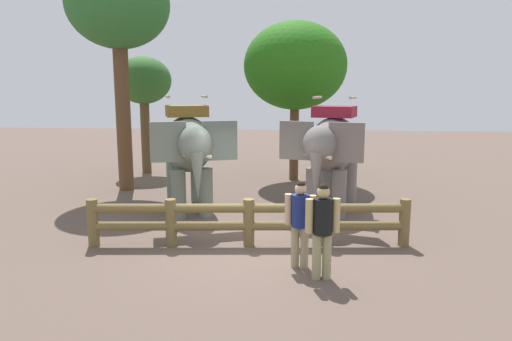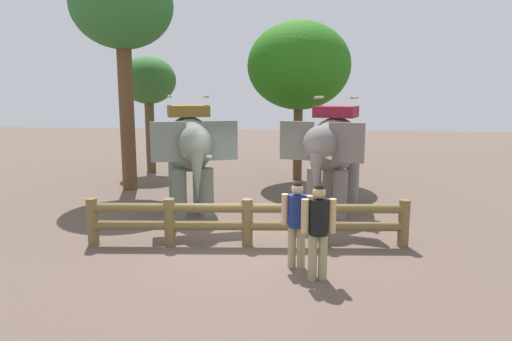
{
  "view_description": "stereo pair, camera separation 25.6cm",
  "coord_description": "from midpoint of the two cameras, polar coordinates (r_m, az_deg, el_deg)",
  "views": [
    {
      "loc": [
        1.11,
        -9.73,
        3.4
      ],
      "look_at": [
        0.0,
        1.72,
        1.4
      ],
      "focal_mm": 32.91,
      "sensor_mm": 36.0,
      "label": 1
    },
    {
      "loc": [
        1.37,
        -9.7,
        3.4
      ],
      "look_at": [
        0.0,
        1.72,
        1.4
      ],
      "focal_mm": 32.91,
      "sensor_mm": 36.0,
      "label": 2
    }
  ],
  "objects": [
    {
      "name": "tourist_woman_in_black",
      "position": [
        8.99,
        5.81,
        -5.79
      ],
      "size": [
        0.6,
        0.38,
        1.7
      ],
      "color": "tan",
      "rests_on": "ground"
    },
    {
      "name": "tree_back_center",
      "position": [
        16.59,
        -15.54,
        18.39
      ],
      "size": [
        3.31,
        3.31,
        7.5
      ],
      "color": "brown",
      "rests_on": "ground"
    },
    {
      "name": "elephant_near_left",
      "position": [
        13.1,
        -7.5,
        2.84
      ],
      "size": [
        2.71,
        3.86,
        3.24
      ],
      "color": "slate",
      "rests_on": "ground"
    },
    {
      "name": "tourist_man_in_blue",
      "position": [
        8.47,
        8.46,
        -6.56
      ],
      "size": [
        0.62,
        0.39,
        1.77
      ],
      "color": "#979264",
      "rests_on": "ground"
    },
    {
      "name": "tree_far_left",
      "position": [
        19.63,
        -12.59,
        10.38
      ],
      "size": [
        2.22,
        2.22,
        4.7
      ],
      "color": "brown",
      "rests_on": "ground"
    },
    {
      "name": "log_fence",
      "position": [
        10.28,
        -0.36,
        -5.92
      ],
      "size": [
        7.02,
        0.92,
        1.05
      ],
      "color": "brown",
      "rests_on": "ground"
    },
    {
      "name": "ground_plane",
      "position": [
        10.37,
        -0.43,
        -9.29
      ],
      "size": [
        60.0,
        60.0,
        0.0
      ],
      "primitive_type": "plane",
      "color": "brown"
    },
    {
      "name": "elephant_center",
      "position": [
        13.17,
        9.91,
        2.75
      ],
      "size": [
        2.48,
        3.83,
        3.21
      ],
      "color": "slate",
      "rests_on": "ground"
    },
    {
      "name": "tree_far_right",
      "position": [
        17.57,
        5.66,
        12.51
      ],
      "size": [
        3.76,
        3.76,
        5.84
      ],
      "color": "brown",
      "rests_on": "ground"
    }
  ]
}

